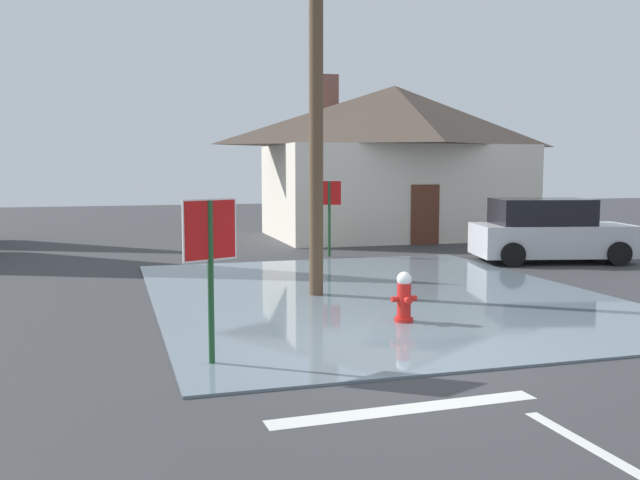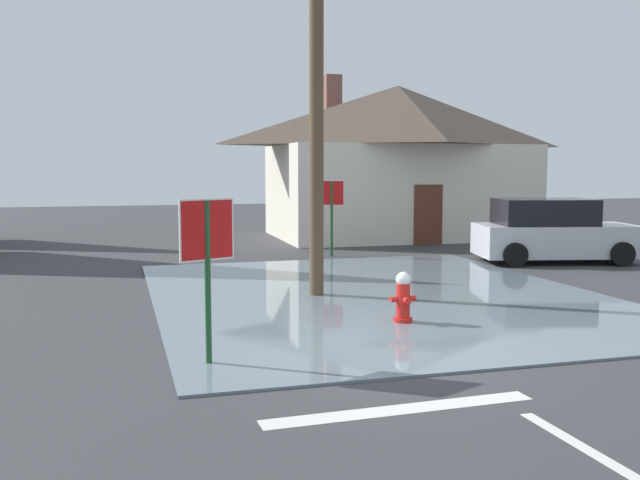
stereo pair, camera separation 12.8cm
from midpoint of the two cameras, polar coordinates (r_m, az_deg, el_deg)
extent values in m
cube|color=#38383A|center=(10.26, 6.80, -9.02)|extent=(80.00, 80.00, 0.10)
cube|color=slate|center=(14.38, 4.72, -4.39)|extent=(8.76, 10.83, 0.04)
cube|color=silver|center=(7.84, 7.00, -13.37)|extent=(3.09, 0.40, 0.01)
cylinder|color=#1E4C28|center=(9.27, -8.63, -3.51)|extent=(0.08, 0.08, 2.16)
cube|color=white|center=(9.19, -8.69, 0.82)|extent=(0.74, 0.35, 0.80)
cube|color=red|center=(9.19, -8.69, 0.82)|extent=(0.70, 0.34, 0.75)
cylinder|color=red|center=(11.87, 6.99, -6.46)|extent=(0.31, 0.31, 0.10)
cylinder|color=red|center=(11.80, 7.01, -4.86)|extent=(0.23, 0.23, 0.57)
sphere|color=white|center=(11.74, 7.03, -3.16)|extent=(0.25, 0.25, 0.25)
cylinder|color=red|center=(11.73, 6.26, -4.77)|extent=(0.10, 0.09, 0.09)
cylinder|color=red|center=(11.86, 7.75, -4.68)|extent=(0.10, 0.09, 0.09)
cylinder|color=red|center=(11.65, 7.33, -4.87)|extent=(0.11, 0.10, 0.11)
cylinder|color=brown|center=(14.19, -0.01, 15.04)|extent=(0.28, 0.28, 9.68)
cylinder|color=#1E4C28|center=(20.44, 1.12, 1.71)|extent=(0.08, 0.08, 2.18)
cube|color=white|center=(20.40, 1.13, 3.81)|extent=(0.67, 0.31, 0.73)
cube|color=red|center=(20.40, 1.13, 3.81)|extent=(0.64, 0.30, 0.68)
cube|color=silver|center=(26.48, 6.36, 3.91)|extent=(8.99, 5.98, 3.36)
pyramid|color=brown|center=(26.53, 6.43, 9.90)|extent=(9.71, 6.46, 2.18)
cube|color=brown|center=(26.86, 1.13, 11.05)|extent=(0.61, 0.61, 1.96)
cube|color=#592D1E|center=(23.83, 8.85, 2.02)|extent=(1.00, 0.08, 2.00)
cube|color=silver|center=(20.32, 18.58, 0.00)|extent=(4.48, 2.71, 0.85)
cube|color=black|center=(20.14, 17.76, 2.18)|extent=(2.80, 2.13, 0.70)
cylinder|color=black|center=(21.75, 21.12, -0.47)|extent=(0.67, 0.35, 0.64)
cylinder|color=black|center=(20.10, 23.29, -1.05)|extent=(0.67, 0.35, 0.64)
cylinder|color=black|center=(20.73, 13.95, -0.54)|extent=(0.67, 0.35, 0.64)
cylinder|color=black|center=(19.00, 15.60, -1.16)|extent=(0.67, 0.35, 0.64)
camera|label=1|loc=(0.06, -89.72, 0.03)|focal=39.78mm
camera|label=2|loc=(0.06, 90.28, -0.03)|focal=39.78mm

